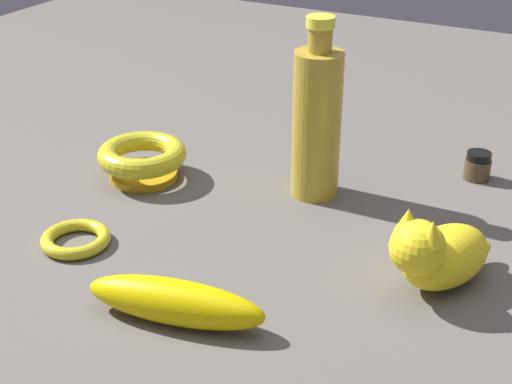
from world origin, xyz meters
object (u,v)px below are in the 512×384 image
Objects in this scene: bottle_tall at (317,121)px; bangle at (76,239)px; bowl at (142,158)px; cat_figurine at (438,253)px; banana at (175,302)px; nail_polish_jar at (478,166)px.

bottle_tall is 2.90× the size of bangle.
cat_figurine is at bearing -9.31° from bowl.
cat_figurine is 0.25m from bottle_tall.
cat_figurine is (0.20, 0.17, 0.02)m from banana.
bowl reaches higher than banana.
banana is 2.29× the size of bangle.
nail_polish_jar is 0.16× the size of bottle_tall.
bowl is at bearing 100.34° from bangle.
cat_figurine is 0.40m from bangle.
cat_figurine is 3.76× the size of nail_polish_jar.
nail_polish_jar is 0.24m from bottle_tall.
bowl is at bearing -152.19° from nail_polish_jar.
banana is at bearing -20.25° from bangle.
cat_figurine reaches higher than bowl.
banana is 0.27m from cat_figurine.
cat_figurine is at bearing -150.50° from banana.
bottle_tall is (-0.20, 0.14, 0.06)m from cat_figurine.
bowl is 0.45m from nail_polish_jar.
bottle_tall is at bearing -141.32° from nail_polish_jar.
banana is at bearing -48.99° from bowl.
cat_figurine reaches higher than bangle.
cat_figurine reaches higher than nail_polish_jar.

